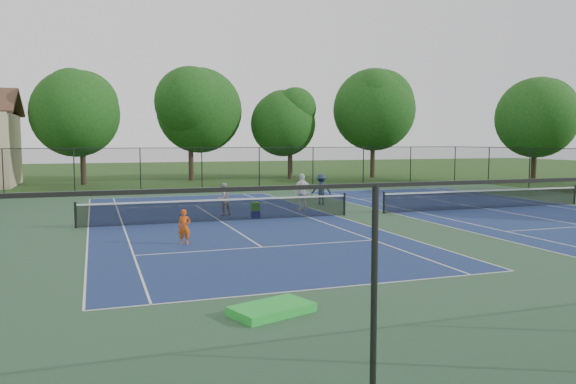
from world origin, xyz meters
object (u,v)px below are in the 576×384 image
object	(u,v)px
tree_back_c	(290,119)
child_player	(184,227)
bystander_a	(302,192)
bystander_b	(321,189)
tree_back_b	(190,106)
ball_crate	(255,215)
tree_back_d	(373,106)
tree_back_a	(81,109)
ball_hopper	(255,207)
tree_side_e	(536,113)
instructor	(223,199)

from	to	relation	value
tree_back_c	child_player	distance (m)	33.56
bystander_a	bystander_b	distance (m)	2.84
tree_back_b	bystander_b	world-z (taller)	tree_back_b
bystander_b	ball_crate	xyz separation A→B (m)	(-4.96, -4.12, -0.68)
tree_back_b	tree_back_c	xyz separation A→B (m)	(9.00, -1.00, -1.11)
tree_back_d	child_player	distance (m)	37.09
tree_back_a	tree_back_d	xyz separation A→B (m)	(26.00, 0.00, 0.79)
tree_back_c	ball_hopper	world-z (taller)	tree_back_c
tree_back_d	bystander_a	xyz separation A→B (m)	(-15.23, -21.47, -5.88)
tree_side_e	instructor	xyz separation A→B (m)	(-29.47, -12.16, -5.04)
tree_back_a	bystander_a	bearing A→B (deg)	-63.35
tree_back_b	tree_back_a	bearing A→B (deg)	-167.47
tree_back_a	bystander_b	bearing A→B (deg)	-56.79
tree_back_b	tree_back_c	bearing A→B (deg)	-6.34
instructor	tree_back_b	bearing A→B (deg)	-120.46
tree_back_a	ball_hopper	size ratio (longest dim) A/B	22.90
tree_back_c	child_player	size ratio (longest dim) A/B	7.00
tree_back_c	tree_side_e	world-z (taller)	tree_side_e
tree_back_b	child_player	size ratio (longest dim) A/B	8.36
instructor	bystander_b	size ratio (longest dim) A/B	0.91
tree_back_a	tree_back_d	size ratio (longest dim) A/B	0.88
instructor	ball_crate	world-z (taller)	instructor
tree_back_c	tree_side_e	bearing A→B (deg)	-31.43
child_player	ball_hopper	world-z (taller)	child_player
tree_back_c	tree_back_d	world-z (taller)	tree_back_d
tree_back_b	ball_crate	xyz separation A→B (m)	(-1.28, -25.49, -6.43)
bystander_a	bystander_b	bearing A→B (deg)	-142.23
tree_back_b	instructor	distance (m)	24.98
child_player	instructor	size ratio (longest dim) A/B	0.78
tree_back_d	child_player	xyz separation A→B (m)	(-22.34, -28.95, -6.22)
tree_back_a	tree_side_e	bearing A→B (deg)	-15.52
instructor	ball_crate	size ratio (longest dim) A/B	3.91
tree_side_e	tree_back_a	bearing A→B (deg)	164.48
tree_back_a	ball_crate	bearing A→B (deg)	-71.80
tree_back_d	tree_side_e	size ratio (longest dim) A/B	1.17
tree_side_e	ball_crate	xyz separation A→B (m)	(-28.28, -13.49, -5.64)
tree_back_c	child_player	world-z (taller)	tree_back_c
tree_back_a	instructor	world-z (taller)	tree_back_a
bystander_a	tree_back_a	bearing A→B (deg)	-73.21
tree_side_e	bystander_b	world-z (taller)	tree_side_e
child_player	bystander_a	bearing A→B (deg)	65.77
tree_side_e	ball_crate	distance (m)	31.84
tree_back_a	tree_back_d	distance (m)	26.01
tree_back_a	tree_back_b	xyz separation A→B (m)	(9.00, 2.00, 0.56)
tree_back_c	instructor	distance (m)	26.27
child_player	bystander_b	distance (m)	13.16
tree_back_a	ball_hopper	bearing A→B (deg)	-71.80
tree_back_c	bystander_a	bearing A→B (deg)	-107.83
ball_crate	instructor	bearing A→B (deg)	131.84
bystander_b	ball_crate	world-z (taller)	bystander_b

